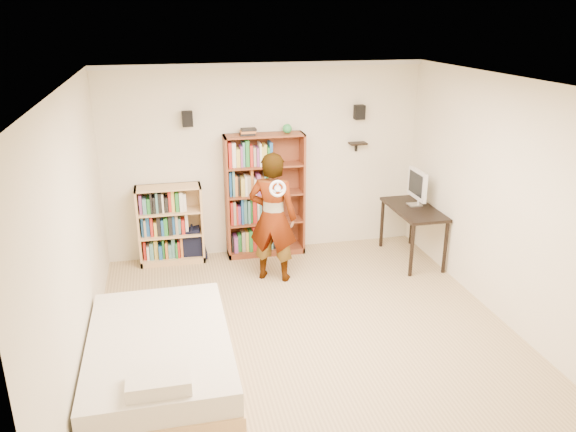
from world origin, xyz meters
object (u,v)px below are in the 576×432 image
object	(u,v)px
low_bookshelf	(171,225)
daybed	(160,353)
tall_bookshelf	(265,196)
person	(273,217)
computer_desk	(412,234)

from	to	relation	value
low_bookshelf	daybed	world-z (taller)	low_bookshelf
tall_bookshelf	person	size ratio (longest dim) A/B	1.03
low_bookshelf	person	world-z (taller)	person
low_bookshelf	person	distance (m)	1.56
tall_bookshelf	low_bookshelf	size ratio (longest dim) A/B	1.59
computer_desk	person	distance (m)	2.10
tall_bookshelf	daybed	size ratio (longest dim) A/B	0.86
computer_desk	daybed	bearing A→B (deg)	-149.03
computer_desk	person	xyz separation A→B (m)	(-2.04, -0.17, 0.47)
tall_bookshelf	person	distance (m)	0.84
low_bookshelf	computer_desk	bearing A→B (deg)	-11.23
low_bookshelf	tall_bookshelf	bearing A→B (deg)	0.17
tall_bookshelf	person	world-z (taller)	tall_bookshelf
low_bookshelf	daybed	size ratio (longest dim) A/B	0.54
low_bookshelf	computer_desk	distance (m)	3.39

